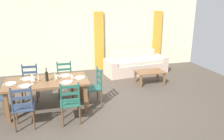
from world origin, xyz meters
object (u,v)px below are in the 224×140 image
at_px(dining_chair_far_right, 65,79).
at_px(coffee_cup_primary, 57,77).
at_px(dining_chair_near_right, 70,103).
at_px(dining_table, 47,84).
at_px(wine_glass_near_left, 32,79).
at_px(coffee_cup_secondary, 34,79).
at_px(dining_chair_far_left, 30,83).
at_px(couch, 135,65).
at_px(wine_bottle, 47,76).
at_px(wine_glass_near_right, 72,76).
at_px(coffee_table, 150,73).
at_px(dining_chair_head_east, 95,86).
at_px(wine_glass_far_left, 32,76).
at_px(dining_chair_near_left, 23,107).

xyz_separation_m(dining_chair_far_right, coffee_cup_primary, (-0.21, -0.73, 0.32)).
distance_m(dining_chair_near_right, coffee_cup_primary, 0.91).
bearing_deg(dining_chair_far_right, dining_table, -120.47).
xyz_separation_m(wine_glass_near_left, coffee_cup_primary, (0.56, 0.20, -0.07)).
xyz_separation_m(dining_chair_far_right, coffee_cup_secondary, (-0.74, -0.71, 0.32)).
relative_size(dining_chair_far_left, wine_glass_near_left, 5.96).
bearing_deg(couch, wine_bottle, -143.80).
bearing_deg(coffee_cup_primary, couch, 37.47).
relative_size(dining_table, coffee_cup_primary, 21.11).
bearing_deg(wine_glass_near_right, couch, 43.05).
height_order(wine_bottle, coffee_cup_secondary, wine_bottle).
height_order(coffee_cup_primary, coffee_table, coffee_cup_primary).
distance_m(coffee_cup_primary, coffee_table, 3.07).
height_order(dining_chair_far_left, coffee_table, dining_chair_far_left).
bearing_deg(coffee_cup_primary, dining_chair_far_left, 135.41).
bearing_deg(coffee_cup_primary, wine_glass_near_right, -28.76).
xyz_separation_m(wine_bottle, coffee_cup_secondary, (-0.29, 0.10, -0.07)).
height_order(wine_glass_near_left, coffee_cup_secondary, wine_glass_near_left).
relative_size(dining_chair_head_east, wine_glass_far_left, 5.96).
height_order(dining_table, wine_glass_near_right, wine_glass_near_right).
xyz_separation_m(wine_glass_near_right, coffee_cup_secondary, (-0.86, 0.20, -0.07)).
bearing_deg(dining_chair_near_left, dining_chair_far_right, 58.35).
bearing_deg(couch, dining_chair_far_right, -151.09).
bearing_deg(wine_bottle, dining_chair_near_left, -124.29).
distance_m(dining_table, wine_glass_near_left, 0.40).
xyz_separation_m(wine_glass_far_left, coffee_cup_secondary, (0.04, -0.05, -0.07)).
relative_size(dining_chair_far_right, dining_chair_head_east, 1.00).
height_order(wine_glass_near_left, wine_glass_far_left, same).
xyz_separation_m(dining_table, dining_chair_near_right, (0.46, -0.77, -0.19)).
xyz_separation_m(dining_table, wine_glass_near_left, (-0.31, -0.15, 0.20)).
relative_size(dining_chair_far_left, coffee_table, 1.07).
height_order(dining_table, dining_chair_near_left, dining_chair_near_left).
bearing_deg(dining_chair_far_right, wine_glass_far_left, -139.94).
xyz_separation_m(dining_chair_head_east, wine_bottle, (-1.14, -0.04, 0.39)).
bearing_deg(wine_glass_near_right, dining_chair_far_right, 97.24).
xyz_separation_m(coffee_cup_secondary, coffee_table, (3.42, 0.96, -0.44)).
distance_m(dining_chair_head_east, wine_glass_near_right, 0.70).
distance_m(coffee_cup_secondary, coffee_table, 3.58).
relative_size(wine_bottle, coffee_cup_secondary, 3.51).
bearing_deg(dining_chair_near_left, dining_table, 57.13).
height_order(dining_chair_near_right, dining_chair_far_left, same).
distance_m(dining_chair_far_right, wine_bottle, 1.00).
bearing_deg(dining_chair_far_left, dining_table, -59.00).
distance_m(coffee_cup_primary, coffee_cup_secondary, 0.54).
bearing_deg(dining_chair_near_left, dining_chair_head_east, 25.00).
height_order(dining_chair_near_right, couch, dining_chair_near_right).
bearing_deg(dining_chair_head_east, wine_bottle, -177.78).
distance_m(dining_chair_far_right, coffee_table, 2.69).
xyz_separation_m(dining_table, dining_chair_far_left, (-0.45, 0.75, -0.19)).
xyz_separation_m(dining_chair_near_right, coffee_cup_primary, (-0.21, 0.83, 0.32)).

